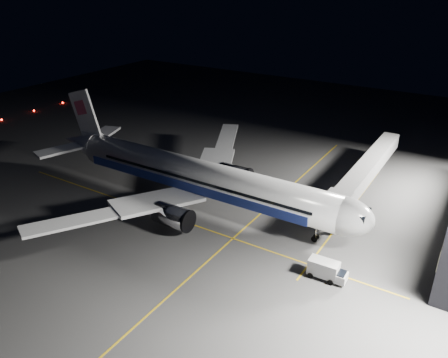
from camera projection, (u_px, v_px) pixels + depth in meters
ground at (201, 205)px, 74.14m from camera, size 200.00×200.00×0.00m
guide_line_main at (252, 221)px, 69.31m from camera, size 0.25×80.00×0.01m
guide_line_cross at (179, 220)px, 69.55m from camera, size 70.00×0.25×0.01m
guide_line_side at (346, 214)px, 71.17m from camera, size 0.25×40.00×0.01m
airliner at (195, 176)px, 72.46m from camera, size 61.48×54.22×16.64m
jet_bridge at (364, 172)px, 75.38m from camera, size 3.60×34.40×6.30m
service_truck at (327, 270)px, 55.69m from camera, size 5.01×2.34×2.53m
baggage_tug at (198, 171)px, 84.96m from camera, size 2.62×2.37×1.57m
safety_cone_a at (247, 176)px, 83.98m from camera, size 0.38×0.38×0.56m
safety_cone_b at (260, 189)px, 78.92m from camera, size 0.35×0.35×0.52m
safety_cone_c at (214, 167)px, 87.89m from camera, size 0.45×0.45×0.67m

